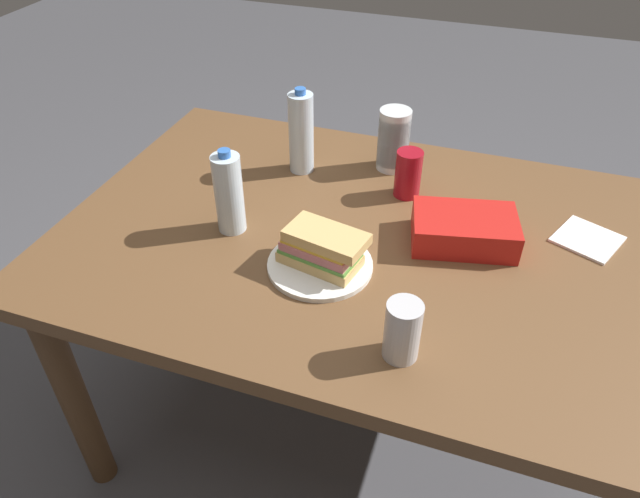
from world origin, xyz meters
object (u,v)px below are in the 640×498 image
soda_can_red (408,174)px  soda_can_silver (402,331)px  sandwich (322,248)px  dining_table (371,266)px  plastic_cup_stack (394,140)px  water_bottle_spare (301,133)px  paper_plate (320,265)px  water_bottle_tall (229,193)px  chip_bag (464,230)px

soda_can_red → soda_can_silver: bearing=-78.7°
sandwich → soda_can_red: size_ratio=1.62×
soda_can_red → sandwich: bearing=-107.7°
soda_can_red → dining_table: bearing=-99.2°
plastic_cup_stack → water_bottle_spare: size_ratio=0.72×
plastic_cup_stack → soda_can_silver: bearing=-75.0°
paper_plate → plastic_cup_stack: 0.47m
soda_can_red → soda_can_silver: same height
plastic_cup_stack → soda_can_red: bearing=-60.5°
plastic_cup_stack → water_bottle_tall: bearing=-126.0°
plastic_cup_stack → soda_can_silver: plastic_cup_stack is taller
paper_plate → soda_can_silver: 0.29m
soda_can_silver → sandwich: bearing=139.1°
chip_bag → water_bottle_tall: water_bottle_tall is taller
dining_table → soda_can_red: soda_can_red is taller
paper_plate → water_bottle_tall: (-0.24, 0.07, 0.09)m
paper_plate → chip_bag: chip_bag is taller
soda_can_red → water_bottle_spare: (-0.29, 0.03, 0.05)m
water_bottle_spare → soda_can_silver: size_ratio=1.89×
water_bottle_spare → water_bottle_tall: bearing=-101.1°
dining_table → water_bottle_spare: (-0.26, 0.23, 0.20)m
soda_can_red → water_bottle_spare: size_ratio=0.53×
water_bottle_tall → water_bottle_spare: bearing=78.9°
sandwich → soda_can_red: bearing=72.3°
water_bottle_tall → plastic_cup_stack: bearing=54.0°
water_bottle_tall → soda_can_silver: 0.53m
water_bottle_tall → dining_table: bearing=13.5°
sandwich → plastic_cup_stack: (0.04, 0.46, 0.03)m
soda_can_red → soda_can_silver: size_ratio=1.00×
soda_can_red → water_bottle_tall: (-0.35, -0.28, 0.04)m
chip_bag → soda_can_silver: soda_can_silver is taller
sandwich → soda_can_red: (0.11, 0.34, 0.01)m
chip_bag → plastic_cup_stack: (-0.23, 0.27, 0.05)m
dining_table → plastic_cup_stack: 0.36m
plastic_cup_stack → sandwich: bearing=-95.2°
chip_bag → plastic_cup_stack: size_ratio=1.38×
soda_can_red → soda_can_silver: (0.11, -0.53, 0.00)m
soda_can_red → plastic_cup_stack: 0.14m
sandwich → water_bottle_spare: size_ratio=0.86×
sandwich → chip_bag: bearing=34.7°
water_bottle_tall → water_bottle_spare: size_ratio=0.90×
dining_table → paper_plate: 0.19m
water_bottle_spare → soda_can_silver: bearing=-54.4°
dining_table → water_bottle_tall: bearing=-166.5°
dining_table → soda_can_red: bearing=80.8°
water_bottle_spare → paper_plate: bearing=-64.1°
chip_bag → plastic_cup_stack: 0.36m
soda_can_red → chip_bag: bearing=-43.0°
dining_table → plastic_cup_stack: plastic_cup_stack is taller
paper_plate → chip_bag: 0.34m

